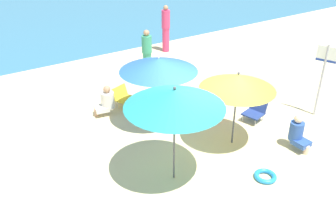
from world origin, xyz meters
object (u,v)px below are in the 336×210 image
Objects in this scene: beach_chair_b at (256,110)px; beach_chair_a at (210,106)px; person_c at (147,55)px; person_d at (166,29)px; beach_chair_c at (124,97)px; person_a at (106,101)px; person_b at (298,133)px; warning_sign at (324,70)px; umbrella_blue at (158,65)px; umbrella_teal at (175,98)px; beach_bag at (231,98)px; swim_ring at (265,176)px; umbrella_yellow at (238,82)px.

beach_chair_a is at bearing -57.96° from beach_chair_b.
person_c is at bearing -148.22° from beach_chair_a.
beach_chair_c is at bearing 177.73° from person_d.
person_b is at bearing 137.87° from person_a.
person_a is 5.73m from warning_sign.
person_b is (-0.18, -1.46, 0.11)m from beach_chair_b.
umbrella_blue is 2.86m from beach_chair_b.
umbrella_teal is at bearing -103.45° from person_b.
person_b reaches higher than beach_bag.
umbrella_blue is 2.76× the size of beach_chair_a.
beach_chair_c is at bearing 103.54° from umbrella_blue.
beach_chair_b is at bearing 22.79° from beach_chair_c.
person_b reaches higher than beach_chair_a.
warning_sign is 3.58m from swim_ring.
warning_sign reaches higher than beach_chair_a.
person_c is (-0.79, 5.38, 0.42)m from person_b.
person_a is at bearing -51.83° from beach_chair_b.
swim_ring is at bearing 120.59° from person_a.
beach_chair_b is 0.40× the size of person_c.
warning_sign is at bearing 0.68° from umbrella_teal.
umbrella_yellow is 1.89m from beach_chair_a.
person_a reaches higher than beach_chair_a.
umbrella_yellow is at bearing -62.79° from umbrella_blue.
person_d is at bearing 70.98° from swim_ring.
person_a is at bearing 65.27° from person_c.
umbrella_teal is 2.44× the size of person_b.
umbrella_blue is at bearing -169.92° from person_d.
person_d reaches higher than person_b.
umbrella_yellow is at bearing -154.64° from person_d.
beach_chair_a is at bearing 155.31° from person_a.
umbrella_teal is (-1.89, -0.29, 0.24)m from umbrella_yellow.
beach_chair_a is 0.84× the size of person_a.
umbrella_blue is 1.07× the size of person_d.
beach_chair_b is 2.02× the size of beach_bag.
umbrella_blue is at bearing 173.71° from beach_bag.
beach_chair_a is at bearing 127.23° from warning_sign.
person_a is 0.98× the size of person_b.
swim_ring is (-1.59, -1.84, -0.25)m from beach_chair_b.
person_d is (3.57, 3.24, 0.64)m from beach_chair_c.
umbrella_teal reaches higher than person_c.
umbrella_blue reaches higher than swim_ring.
beach_chair_c is at bearing 79.24° from umbrella_teal.
person_c is at bearing 110.79° from beach_bag.
person_c reaches higher than person_a.
person_b is at bearing -176.78° from warning_sign.
person_b is 0.47× the size of person_d.
person_d is 8.21m from swim_ring.
person_c is (1.53, 1.27, 0.55)m from beach_chair_c.
person_d reaches higher than beach_bag.
umbrella_teal is 2.87× the size of beach_chair_c.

